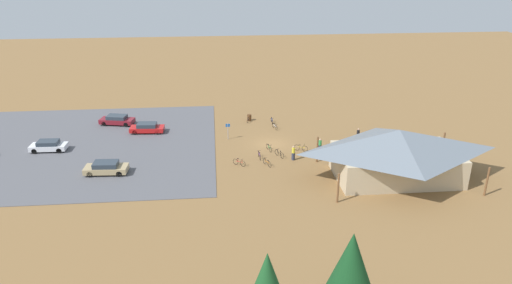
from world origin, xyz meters
name	(u,v)px	position (x,y,z in m)	size (l,w,h in m)	color
ground	(271,144)	(0.00, 0.00, 0.00)	(160.00, 160.00, 0.00)	olive
parking_lot_asphalt	(59,147)	(26.14, -1.50, 0.03)	(38.37, 29.26, 0.05)	#56565B
bike_pavilion	(397,151)	(-12.05, 10.38, 3.06)	(15.27, 9.84, 5.43)	#C6B28E
trash_bin	(249,118)	(1.98, -9.04, 0.45)	(0.60, 0.60, 0.90)	brown
lot_sign	(228,129)	(5.25, -2.16, 1.41)	(0.56, 0.08, 2.20)	#99999E
pine_mideast	(351,263)	(-1.31, 30.50, 4.48)	(3.10, 3.10, 6.70)	brown
bicycle_orange_edge_south	(267,163)	(1.18, 6.19, 0.36)	(0.79, 1.49, 0.77)	black
bicycle_silver_lone_east	(248,120)	(2.17, -8.49, 0.35)	(0.59, 1.55, 0.81)	black
bicycle_green_mid_cluster	(269,148)	(0.47, 1.94, 0.36)	(0.57, 1.66, 0.85)	black
bicycle_black_back_row	(279,154)	(-0.54, 3.89, 0.38)	(0.85, 1.60, 0.84)	black
bicycle_yellow_lone_west	(301,148)	(-3.37, 2.43, 0.39)	(1.56, 0.84, 0.91)	black
bicycle_blue_yard_center	(272,121)	(-1.08, -7.74, 0.36)	(0.48, 1.70, 0.84)	black
bicycle_purple_front_row	(259,155)	(1.83, 4.13, 0.37)	(0.48, 1.71, 0.79)	black
bicycle_red_trailside	(239,162)	(4.30, 5.90, 0.38)	(1.35, 1.04, 0.86)	black
bicycle_white_yard_right	(275,126)	(-1.18, -5.41, 0.35)	(0.59, 1.62, 0.74)	black
car_tan_mid_lot	(106,168)	(18.76, 6.71, 0.73)	(4.66, 2.13, 1.35)	tan
car_red_front_row	(147,128)	(15.84, -5.48, 0.70)	(4.53, 2.12, 1.30)	red
car_maroon_back_corner	(117,120)	(20.35, -9.00, 0.71)	(4.90, 2.78, 1.32)	maroon
car_white_end_stall	(49,146)	(26.91, -0.30, 0.71)	(4.28, 1.93, 1.31)	white
visitor_crossing_yard	(320,145)	(-5.58, 2.89, 0.89)	(0.40, 0.39, 1.70)	#2D3347
visitor_near_lot	(293,153)	(-2.01, 4.95, 0.92)	(0.38, 0.40, 1.76)	#2D3347
visitor_at_bikes	(358,135)	(-11.07, 0.10, 0.92)	(0.36, 0.39, 1.76)	#2D3347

